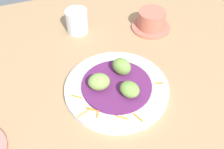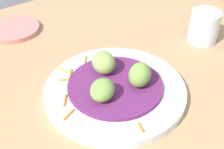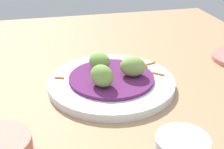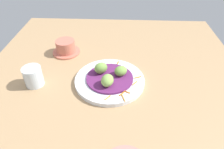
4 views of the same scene
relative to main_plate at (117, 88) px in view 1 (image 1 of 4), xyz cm
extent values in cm
cube|color=tan|center=(5.82, -1.18, -1.84)|extent=(110.00, 110.00, 2.00)
cylinder|color=silver|center=(0.00, 0.00, 0.00)|extent=(27.20, 27.20, 1.68)
cylinder|color=#60235B|center=(0.00, 0.00, 1.21)|extent=(18.23, 18.23, 0.75)
cylinder|color=orange|center=(-7.43, -6.71, 1.04)|extent=(1.40, 2.21, 0.40)
cylinder|color=orange|center=(-10.64, 0.11, 1.04)|extent=(2.40, 2.10, 0.40)
cylinder|color=orange|center=(-2.33, -9.68, 1.04)|extent=(2.61, 2.12, 0.40)
cylinder|color=orange|center=(1.16, -10.95, 1.04)|extent=(1.47, 2.85, 0.40)
cylinder|color=orange|center=(-8.43, -4.81, 1.04)|extent=(2.30, 1.98, 0.40)
cylinder|color=orange|center=(-10.37, -5.35, 1.04)|extent=(3.58, 1.54, 0.40)
cylinder|color=orange|center=(10.82, -2.97, 1.04)|extent=(2.08, 1.04, 0.40)
ellipsoid|color=#84A851|center=(-4.51, 0.58, 3.73)|extent=(6.46, 5.74, 4.29)
ellipsoid|color=#759E47|center=(1.75, -4.20, 3.48)|extent=(6.34, 6.58, 3.79)
ellipsoid|color=#759E47|center=(2.76, 3.62, 3.83)|extent=(6.22, 6.63, 4.49)
cylinder|color=#C66B56|center=(20.63, 21.90, -0.44)|extent=(12.79, 12.79, 0.80)
cylinder|color=#C66B56|center=(20.63, 21.90, 2.77)|extent=(8.88, 8.88, 5.62)
cylinder|color=silver|center=(-2.65, 28.86, 3.00)|extent=(7.04, 7.04, 7.68)
camera|label=1|loc=(-17.03, -42.59, 52.47)|focal=42.68mm
camera|label=2|loc=(33.92, -26.40, 37.90)|focal=47.45mm
camera|label=3|loc=(13.26, 57.31, 31.74)|focal=49.67mm
camera|label=4|loc=(-60.35, -3.84, 50.80)|focal=32.27mm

